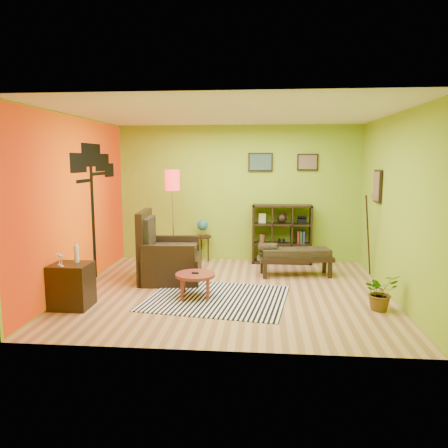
# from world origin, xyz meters

# --- Properties ---
(ground) EXTENTS (5.00, 5.00, 0.00)m
(ground) POSITION_xyz_m (0.00, 0.00, 0.00)
(ground) COLOR tan
(ground) RESTS_ON ground
(room_shell) EXTENTS (5.04, 4.54, 2.82)m
(room_shell) POSITION_xyz_m (-0.09, 0.01, 1.80)
(room_shell) COLOR #92BF29
(room_shell) RESTS_ON ground
(zebra_rug) EXTENTS (2.29, 1.97, 0.01)m
(zebra_rug) POSITION_xyz_m (-0.18, -0.42, 0.01)
(zebra_rug) COLOR white
(zebra_rug) RESTS_ON ground
(coffee_table) EXTENTS (0.61, 0.61, 0.40)m
(coffee_table) POSITION_xyz_m (-0.51, -0.38, 0.32)
(coffee_table) COLOR maroon
(coffee_table) RESTS_ON ground
(armchair) EXTENTS (1.09, 1.09, 1.23)m
(armchair) POSITION_xyz_m (-1.15, 0.53, 0.37)
(armchair) COLOR black
(armchair) RESTS_ON ground
(side_cabinet) EXTENTS (0.54, 0.49, 0.95)m
(side_cabinet) POSITION_xyz_m (-2.20, -0.99, 0.32)
(side_cabinet) COLOR black
(side_cabinet) RESTS_ON ground
(floor_lamp) EXTENTS (0.29, 0.29, 1.91)m
(floor_lamp) POSITION_xyz_m (-1.20, 1.32, 1.55)
(floor_lamp) COLOR silver
(floor_lamp) RESTS_ON ground
(globe_table) EXTENTS (0.36, 0.36, 0.88)m
(globe_table) POSITION_xyz_m (-0.73, 2.02, 0.66)
(globe_table) COLOR black
(globe_table) RESTS_ON ground
(cube_shelf) EXTENTS (1.20, 0.35, 1.20)m
(cube_shelf) POSITION_xyz_m (0.91, 2.03, 0.60)
(cube_shelf) COLOR black
(cube_shelf) RESTS_ON ground
(bench) EXTENTS (1.37, 0.64, 0.61)m
(bench) POSITION_xyz_m (1.08, 1.03, 0.39)
(bench) COLOR black
(bench) RESTS_ON ground
(potted_plant) EXTENTS (0.64, 0.66, 0.41)m
(potted_plant) POSITION_xyz_m (2.18, -0.70, 0.20)
(potted_plant) COLOR #26661E
(potted_plant) RESTS_ON ground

